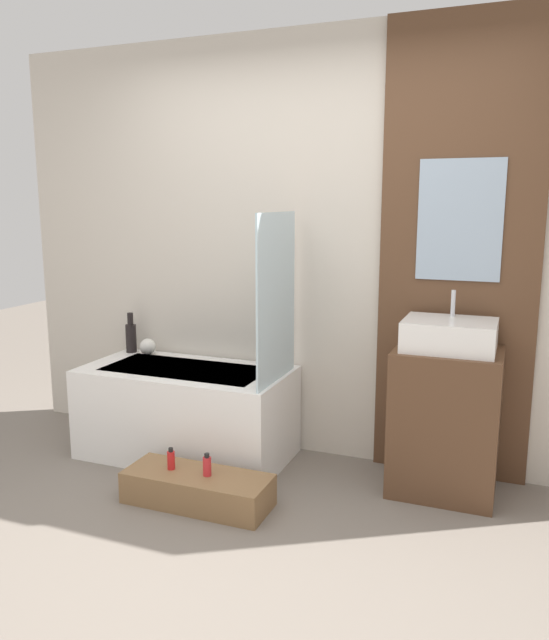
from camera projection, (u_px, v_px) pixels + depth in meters
The scene contains 12 objects.
ground_plane at pixel (198, 585), 2.64m from camera, with size 12.00×12.00×0.00m, color slate.
wall_tiled_back at pixel (316, 250), 3.84m from camera, with size 4.20×0.06×2.60m, color beige.
wall_wood_accent at pixel (458, 253), 3.48m from camera, with size 0.88×0.04×2.60m.
bathtub at pixel (187, 412), 3.94m from camera, with size 1.30×0.66×0.57m.
glass_shower_screen at pixel (276, 298), 3.55m from camera, with size 0.01×0.57×0.97m, color silver.
wooden_step_bench at pixel (198, 489), 3.33m from camera, with size 0.79×0.30×0.17m, color olive.
vanity_cabinet at pixel (445, 421), 3.43m from camera, with size 0.57×0.46×0.81m, color brown.
sink at pixel (450, 335), 3.34m from camera, with size 0.48×0.37×0.31m.
vase_tall_dark at pixel (131, 336), 4.29m from camera, with size 0.07×0.07×0.28m.
vase_round_light at pixel (148, 347), 4.24m from camera, with size 0.11×0.11×0.11m, color silver.
bottle_soap_primary at pixel (171, 460), 3.36m from camera, with size 0.04×0.04×0.12m.
bottle_soap_secondary at pixel (207, 466), 3.28m from camera, with size 0.04×0.04×0.12m.
Camera 1 is at (1.18, -2.10, 1.60)m, focal length 35.00 mm.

